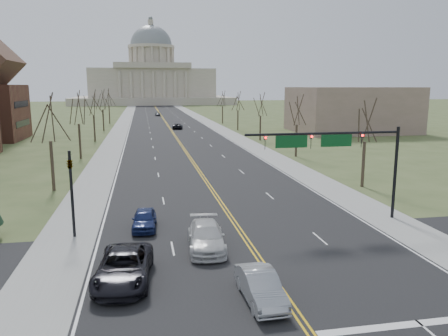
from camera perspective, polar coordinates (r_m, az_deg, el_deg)
name	(u,v)px	position (r m, az deg, el deg)	size (l,w,h in m)	color
ground	(303,323)	(20.61, 10.26, -19.27)	(600.00, 600.00, 0.00)	#3E4E27
road	(166,122)	(127.21, -7.61, 5.94)	(20.00, 380.00, 0.01)	black
cross_road	(265,268)	(25.69, 5.41, -12.84)	(120.00, 14.00, 0.01)	black
sidewalk_left	(123,123)	(127.14, -13.04, 5.76)	(4.00, 380.00, 0.03)	gray
sidewalk_right	(207,122)	(128.39, -2.23, 6.07)	(4.00, 380.00, 0.03)	gray
center_line	(166,122)	(127.20, -7.61, 5.94)	(0.42, 380.00, 0.01)	gold
edge_line_left	(131,123)	(127.07, -12.05, 5.80)	(0.15, 380.00, 0.01)	silver
edge_line_right	(200,122)	(128.09, -3.21, 6.05)	(0.15, 380.00, 0.01)	silver
stop_bar	(420,323)	(21.99, 24.18, -18.01)	(9.50, 0.50, 0.01)	silver
capitol	(152,79)	(266.65, -9.35, 11.35)	(90.00, 60.00, 50.00)	#BEAF9E
signal_mast	(335,147)	(33.55, 14.35, 2.67)	(12.12, 0.44, 7.20)	black
signal_left	(71,184)	(31.20, -19.33, -2.01)	(0.32, 0.36, 6.00)	black
tree_r_0	(366,123)	(46.41, 18.02, 5.58)	(3.74, 3.74, 8.50)	#31261D
tree_l_0	(49,121)	(45.61, -21.89, 5.75)	(3.96, 3.96, 9.00)	#31261D
tree_r_1	(297,112)	(64.64, 9.53, 7.24)	(3.74, 3.74, 8.50)	#31261D
tree_l_1	(78,110)	(65.31, -18.53, 7.21)	(3.96, 3.96, 9.00)	#31261D
tree_r_2	(261,106)	(83.68, 4.80, 8.09)	(3.74, 3.74, 8.50)	#31261D
tree_l_2	(93,104)	(85.15, -16.73, 7.98)	(3.96, 3.96, 9.00)	#31261D
tree_r_3	(238,102)	(103.09, 1.83, 8.59)	(3.74, 3.74, 8.50)	#31261D
tree_l_3	(102,101)	(105.05, -15.60, 8.46)	(3.96, 3.96, 9.00)	#31261D
tree_r_4	(222,100)	(122.69, -0.20, 8.92)	(3.74, 3.74, 8.50)	#31261D
tree_l_4	(109,98)	(124.98, -14.84, 8.78)	(3.96, 3.96, 9.00)	#31261D
bldg_right_mass	(351,110)	(103.83, 16.25, 7.34)	(25.00, 20.00, 10.00)	#7A6556
car_sb_inner_lead	(261,287)	(21.78, 4.80, -15.18)	(1.55, 4.45, 1.47)	#9A9EA2
car_sb_outer_lead	(124,267)	(24.15, -12.96, -12.49)	(2.76, 5.98, 1.66)	black
car_sb_inner_second	(206,237)	(28.07, -2.33, -8.96)	(2.23, 5.49, 1.59)	silver
car_sb_outer_second	(144,219)	(32.38, -10.36, -6.59)	(1.68, 4.18, 1.43)	navy
car_far_nb	(178,126)	(106.93, -6.09, 5.47)	(2.30, 4.98, 1.38)	black
car_far_sb	(158,114)	(154.47, -8.67, 6.98)	(1.58, 3.93, 1.34)	#56585E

